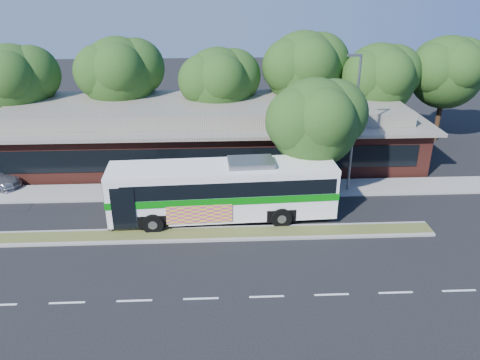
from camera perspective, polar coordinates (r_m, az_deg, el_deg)
The scene contains 13 objects.
ground at distance 26.08m, azimuth -4.48°, elevation -7.40°, with size 120.00×120.00×0.00m, color black.
median_strip at distance 26.55m, azimuth -4.45°, elevation -6.59°, with size 26.00×1.10×0.15m, color #394C20.
sidewalk at distance 31.69m, azimuth -4.22°, elevation -1.26°, with size 44.00×2.60×0.12m, color gray.
plaza_building at distance 37.06m, azimuth -4.12°, elevation 6.00°, with size 33.20×11.20×4.45m.
lamp_post at distance 30.78m, azimuth 13.71°, elevation 7.00°, with size 0.93×0.18×9.07m.
tree_bg_a at distance 41.20m, azimuth -25.36°, elevation 11.02°, with size 6.47×5.80×8.63m.
tree_bg_b at distance 39.81m, azimuth -13.95°, elevation 12.62°, with size 6.69×6.00×9.00m.
tree_bg_c at distance 38.22m, azimuth -2.07°, elevation 11.99°, with size 6.24×5.60×8.26m.
tree_bg_d at distance 39.77m, azimuth 8.37°, elevation 13.45°, with size 6.91×6.20×9.37m.
tree_bg_e at distance 40.50m, azimuth 17.09°, elevation 11.88°, with size 6.47×5.80×8.50m.
tree_bg_f at distance 43.71m, azimuth 24.33°, elevation 12.09°, with size 6.69×6.00×8.92m.
transit_bus at distance 27.35m, azimuth -1.99°, elevation -0.85°, with size 13.33×3.53×3.71m.
sidewalk_tree at distance 29.61m, azimuth 9.76°, elevation 7.21°, with size 6.19×5.55×7.81m.
Camera 1 is at (0.94, -22.24, 13.58)m, focal length 35.00 mm.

